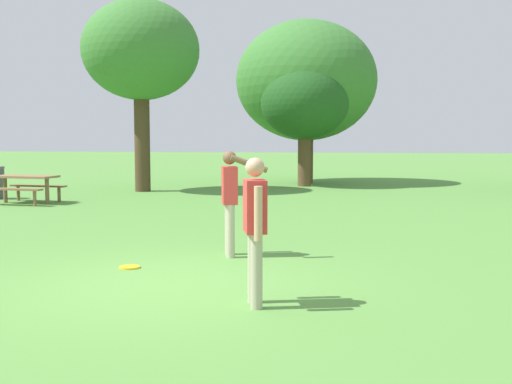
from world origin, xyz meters
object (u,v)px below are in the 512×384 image
object	(u,v)px
person_thrower	(255,221)
tree_far_right	(305,102)
frisbee	(130,267)
tree_broad_center	(306,81)
person_catcher	(230,195)
picnic_table_near	(26,183)
tree_tall_left	(141,51)

from	to	relation	value
person_thrower	tree_far_right	bearing A→B (deg)	91.84
frisbee	tree_broad_center	xyz separation A→B (m)	(1.47, 16.34, 3.95)
person_catcher	tree_far_right	distance (m)	13.89
person_thrower	person_catcher	distance (m)	2.91
person_catcher	frisbee	size ratio (longest dim) A/B	5.52
person_thrower	tree_broad_center	xyz separation A→B (m)	(-0.58, 18.05, 3.02)
picnic_table_near	tree_broad_center	world-z (taller)	tree_broad_center
frisbee	tree_tall_left	world-z (taller)	tree_tall_left
picnic_table_near	tree_far_right	xyz separation A→B (m)	(7.22, 7.01, 2.52)
frisbee	picnic_table_near	world-z (taller)	picnic_table_near
tree_broad_center	tree_far_right	world-z (taller)	tree_broad_center
person_catcher	frisbee	world-z (taller)	person_catcher
picnic_table_near	tree_broad_center	distance (m)	11.66
tree_broad_center	tree_far_right	bearing A→B (deg)	-88.07
tree_far_right	tree_broad_center	bearing A→B (deg)	91.93
tree_broad_center	tree_far_right	distance (m)	1.77
tree_tall_left	tree_far_right	distance (m)	6.18
tree_far_right	tree_tall_left	bearing A→B (deg)	-150.62
person_thrower	frisbee	size ratio (longest dim) A/B	5.52
frisbee	tree_tall_left	bearing A→B (deg)	107.30
frisbee	tree_broad_center	size ratio (longest dim) A/B	0.05
person_thrower	tree_tall_left	bearing A→B (deg)	112.93
picnic_table_near	tree_tall_left	size ratio (longest dim) A/B	0.29
tree_broad_center	tree_far_right	xyz separation A→B (m)	(0.05, -1.53, -0.88)
person_thrower	picnic_table_near	distance (m)	12.28
tree_far_right	person_thrower	bearing A→B (deg)	-88.16
picnic_table_near	tree_broad_center	bearing A→B (deg)	49.96
person_thrower	tree_tall_left	distance (m)	15.20
tree_tall_left	person_catcher	bearing A→B (deg)	-65.30
person_thrower	person_catcher	size ratio (longest dim) A/B	1.00
picnic_table_near	person_catcher	bearing A→B (deg)	-43.95
person_thrower	frisbee	world-z (taller)	person_thrower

